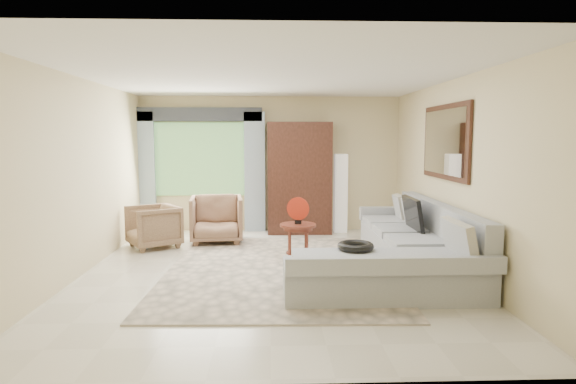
{
  "coord_description": "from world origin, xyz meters",
  "views": [
    {
      "loc": [
        0.0,
        -6.36,
        1.81
      ],
      "look_at": [
        0.25,
        0.35,
        1.05
      ],
      "focal_mm": 30.0,
      "sensor_mm": 36.0,
      "label": 1
    }
  ],
  "objects_px": {
    "armoire": "(299,178)",
    "armchair_left": "(153,227)",
    "coffee_table": "(298,241)",
    "potted_plant": "(160,223)",
    "floor_lamp": "(340,193)",
    "armchair_right": "(217,219)",
    "tv_screen": "(413,214)",
    "sectional_sofa": "(405,253)"
  },
  "relations": [
    {
      "from": "sectional_sofa",
      "to": "floor_lamp",
      "type": "bearing_deg",
      "value": 98.33
    },
    {
      "from": "tv_screen",
      "to": "potted_plant",
      "type": "distance_m",
      "value": 4.58
    },
    {
      "from": "sectional_sofa",
      "to": "armchair_right",
      "type": "height_order",
      "value": "sectional_sofa"
    },
    {
      "from": "armchair_right",
      "to": "floor_lamp",
      "type": "relative_size",
      "value": 0.6
    },
    {
      "from": "armchair_right",
      "to": "armoire",
      "type": "bearing_deg",
      "value": 23.99
    },
    {
      "from": "coffee_table",
      "to": "potted_plant",
      "type": "bearing_deg",
      "value": 143.93
    },
    {
      "from": "potted_plant",
      "to": "floor_lamp",
      "type": "distance_m",
      "value": 3.44
    },
    {
      "from": "armchair_right",
      "to": "armoire",
      "type": "distance_m",
      "value": 1.82
    },
    {
      "from": "sectional_sofa",
      "to": "armoire",
      "type": "height_order",
      "value": "armoire"
    },
    {
      "from": "sectional_sofa",
      "to": "floor_lamp",
      "type": "relative_size",
      "value": 2.31
    },
    {
      "from": "armchair_left",
      "to": "armoire",
      "type": "bearing_deg",
      "value": 84.01
    },
    {
      "from": "armchair_right",
      "to": "potted_plant",
      "type": "relative_size",
      "value": 1.78
    },
    {
      "from": "potted_plant",
      "to": "floor_lamp",
      "type": "height_order",
      "value": "floor_lamp"
    },
    {
      "from": "tv_screen",
      "to": "armchair_right",
      "type": "height_order",
      "value": "tv_screen"
    },
    {
      "from": "armchair_left",
      "to": "floor_lamp",
      "type": "bearing_deg",
      "value": 79.26
    },
    {
      "from": "armchair_left",
      "to": "armoire",
      "type": "distance_m",
      "value": 2.84
    },
    {
      "from": "coffee_table",
      "to": "armoire",
      "type": "distance_m",
      "value": 2.22
    },
    {
      "from": "armchair_right",
      "to": "floor_lamp",
      "type": "height_order",
      "value": "floor_lamp"
    },
    {
      "from": "armchair_left",
      "to": "potted_plant",
      "type": "height_order",
      "value": "armchair_left"
    },
    {
      "from": "coffee_table",
      "to": "floor_lamp",
      "type": "xyz_separation_m",
      "value": [
        0.94,
        2.14,
        0.47
      ]
    },
    {
      "from": "coffee_table",
      "to": "floor_lamp",
      "type": "relative_size",
      "value": 0.36
    },
    {
      "from": "armchair_right",
      "to": "floor_lamp",
      "type": "xyz_separation_m",
      "value": [
        2.28,
        0.9,
        0.34
      ]
    },
    {
      "from": "coffee_table",
      "to": "armoire",
      "type": "relative_size",
      "value": 0.26
    },
    {
      "from": "tv_screen",
      "to": "floor_lamp",
      "type": "distance_m",
      "value": 2.49
    },
    {
      "from": "armchair_left",
      "to": "potted_plant",
      "type": "xyz_separation_m",
      "value": [
        -0.1,
        0.89,
        -0.1
      ]
    },
    {
      "from": "coffee_table",
      "to": "tv_screen",
      "type": "bearing_deg",
      "value": -8.78
    },
    {
      "from": "sectional_sofa",
      "to": "floor_lamp",
      "type": "height_order",
      "value": "floor_lamp"
    },
    {
      "from": "armchair_right",
      "to": "armoire",
      "type": "height_order",
      "value": "armoire"
    },
    {
      "from": "sectional_sofa",
      "to": "armchair_left",
      "type": "distance_m",
      "value": 4.09
    },
    {
      "from": "coffee_table",
      "to": "potted_plant",
      "type": "height_order",
      "value": "coffee_table"
    },
    {
      "from": "tv_screen",
      "to": "armoire",
      "type": "distance_m",
      "value": 2.79
    },
    {
      "from": "armoire",
      "to": "armchair_left",
      "type": "bearing_deg",
      "value": -154.46
    },
    {
      "from": "armchair_right",
      "to": "tv_screen",
      "type": "bearing_deg",
      "value": -32.06
    },
    {
      "from": "tv_screen",
      "to": "armchair_right",
      "type": "bearing_deg",
      "value": 153.43
    },
    {
      "from": "coffee_table",
      "to": "sectional_sofa",
      "type": "bearing_deg",
      "value": -30.86
    },
    {
      "from": "coffee_table",
      "to": "armchair_right",
      "type": "relative_size",
      "value": 0.6
    },
    {
      "from": "coffee_table",
      "to": "armoire",
      "type": "xyz_separation_m",
      "value": [
        0.14,
        2.08,
        0.77
      ]
    },
    {
      "from": "sectional_sofa",
      "to": "armoire",
      "type": "relative_size",
      "value": 1.65
    },
    {
      "from": "armoire",
      "to": "tv_screen",
      "type": "bearing_deg",
      "value": -57.22
    },
    {
      "from": "floor_lamp",
      "to": "armoire",
      "type": "bearing_deg",
      "value": -175.71
    },
    {
      "from": "potted_plant",
      "to": "armchair_right",
      "type": "bearing_deg",
      "value": -26.17
    },
    {
      "from": "sectional_sofa",
      "to": "potted_plant",
      "type": "relative_size",
      "value": 6.87
    }
  ]
}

